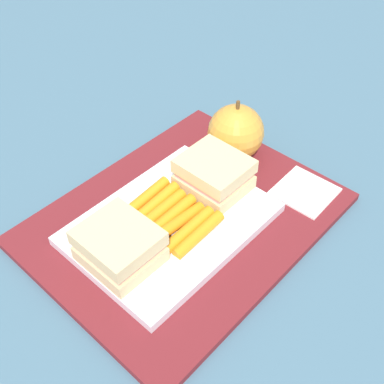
% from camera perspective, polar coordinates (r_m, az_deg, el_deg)
% --- Properties ---
extents(ground_plane, '(2.40, 2.40, 0.00)m').
position_cam_1_polar(ground_plane, '(0.61, -0.80, -3.45)').
color(ground_plane, '#42667A').
extents(lunchbag_mat, '(0.36, 0.28, 0.01)m').
position_cam_1_polar(lunchbag_mat, '(0.60, -0.80, -3.13)').
color(lunchbag_mat, maroon).
rests_on(lunchbag_mat, ground_plane).
extents(food_tray, '(0.23, 0.17, 0.01)m').
position_cam_1_polar(food_tray, '(0.58, -2.49, -3.72)').
color(food_tray, white).
rests_on(food_tray, lunchbag_mat).
extents(sandwich_half_left, '(0.07, 0.08, 0.04)m').
position_cam_1_polar(sandwich_half_left, '(0.53, -8.52, -6.27)').
color(sandwich_half_left, '#DBC189').
rests_on(sandwich_half_left, food_tray).
extents(sandwich_half_right, '(0.07, 0.08, 0.04)m').
position_cam_1_polar(sandwich_half_right, '(0.60, 2.60, 2.11)').
color(sandwich_half_right, '#DBC189').
rests_on(sandwich_half_right, food_tray).
extents(carrot_sticks_bundle, '(0.08, 0.10, 0.02)m').
position_cam_1_polar(carrot_sticks_bundle, '(0.57, -2.50, -2.83)').
color(carrot_sticks_bundle, orange).
rests_on(carrot_sticks_bundle, food_tray).
extents(apple, '(0.08, 0.08, 0.09)m').
position_cam_1_polar(apple, '(0.67, 5.16, 7.00)').
color(apple, gold).
rests_on(apple, lunchbag_mat).
extents(paper_napkin, '(0.07, 0.07, 0.00)m').
position_cam_1_polar(paper_napkin, '(0.65, 13.08, 0.06)').
color(paper_napkin, white).
rests_on(paper_napkin, lunchbag_mat).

